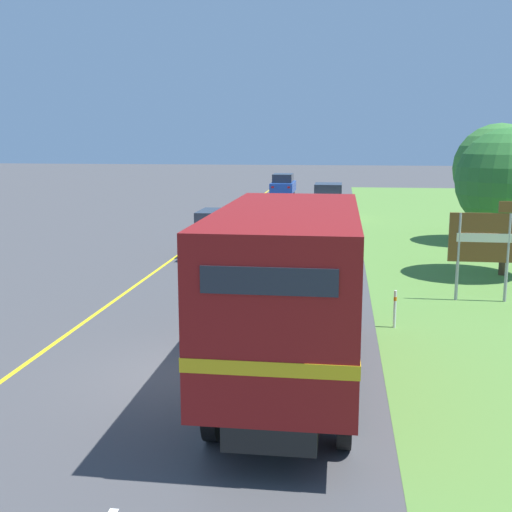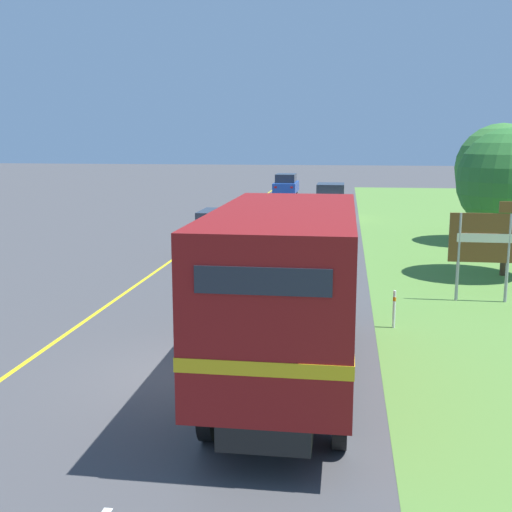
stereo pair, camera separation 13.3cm
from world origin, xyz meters
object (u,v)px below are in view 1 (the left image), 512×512
horse_trailer_truck (292,285)px  delineator_post (395,308)px  lead_car_white (219,232)px  lead_car_blue_ahead (283,185)px  highway_sign (485,240)px  roadside_tree_near (509,181)px  lead_car_white_ahead (328,201)px  roadside_tree_mid (499,169)px

horse_trailer_truck → delineator_post: 4.85m
lead_car_white → delineator_post: (6.23, -9.42, -0.42)m
delineator_post → lead_car_blue_ahead: bearing=99.5°
lead_car_white → highway_sign: (8.94, -6.38, 0.88)m
roadside_tree_near → delineator_post: size_ratio=5.28×
horse_trailer_truck → highway_sign: size_ratio=2.85×
lead_car_white → roadside_tree_near: (10.41, -2.58, 2.33)m
lead_car_white_ahead → delineator_post: (2.14, -21.74, -0.52)m
horse_trailer_truck → delineator_post: horse_trailer_truck is taller
lead_car_white → roadside_tree_near: 10.97m
lead_car_white_ahead → delineator_post: lead_car_white_ahead is taller
lead_car_white → roadside_tree_mid: (11.76, 4.77, 2.39)m
lead_car_white_ahead → highway_sign: 19.34m
horse_trailer_truck → lead_car_blue_ahead: size_ratio=1.88×
horse_trailer_truck → lead_car_white: size_ratio=2.15×
lead_car_white → lead_car_white_ahead: lead_car_white_ahead is taller
highway_sign → roadside_tree_mid: bearing=75.8°
highway_sign → delineator_post: size_ratio=3.06×
roadside_tree_mid → delineator_post: (-5.53, -14.20, -2.81)m
lead_car_blue_ahead → highway_sign: highway_sign is taller
lead_car_blue_ahead → delineator_post: (6.09, -36.24, -0.41)m
highway_sign → roadside_tree_near: (1.47, 3.80, 1.45)m
lead_car_blue_ahead → roadside_tree_near: bearing=-70.7°
lead_car_white → lead_car_white_ahead: (4.08, 12.32, 0.10)m
delineator_post → roadside_tree_near: bearing=58.6°
lead_car_white → lead_car_blue_ahead: size_ratio=0.88×
highway_sign → roadside_tree_near: bearing=68.9°
roadside_tree_near → lead_car_white: bearing=166.1°
lead_car_white → delineator_post: 11.30m
lead_car_blue_ahead → delineator_post: lead_car_blue_ahead is taller
lead_car_white_ahead → highway_sign: size_ratio=1.41×
horse_trailer_truck → roadside_tree_near: 12.71m
roadside_tree_mid → highway_sign: bearing=-104.2°
horse_trailer_truck → lead_car_white: bearing=106.4°
horse_trailer_truck → roadside_tree_near: (6.45, 10.87, 1.30)m
lead_car_blue_ahead → horse_trailer_truck: bearing=-84.6°
lead_car_white → delineator_post: lead_car_white is taller
lead_car_blue_ahead → roadside_tree_mid: (11.62, -22.04, 2.39)m
lead_car_white_ahead → lead_car_blue_ahead: lead_car_white_ahead is taller
horse_trailer_truck → roadside_tree_mid: size_ratio=1.56×
lead_car_blue_ahead → highway_sign: bearing=-75.1°
lead_car_blue_ahead → roadside_tree_mid: bearing=-62.2°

